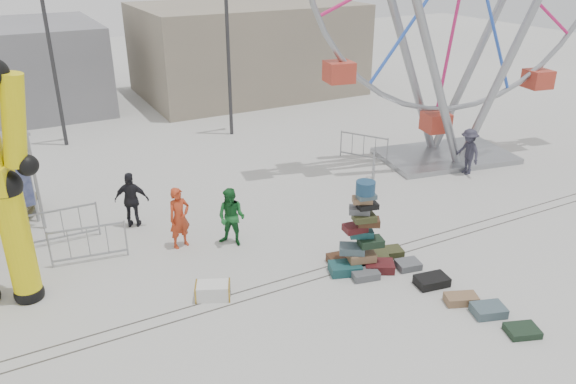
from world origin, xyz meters
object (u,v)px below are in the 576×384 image
barricade_dummy_c (89,244)px  pedestrian_black (132,200)px  pedestrian_red (179,218)px  barricade_wheel_back (364,147)px  lamp_post_left (51,40)px  barricade_wheel_front (373,173)px  pedestrian_grey (468,152)px  lamp_post_right (230,35)px  barricade_dummy_b (63,225)px  pedestrian_green (231,217)px  steamer_trunk (213,291)px  suitcase_tower (361,244)px

barricade_dummy_c → pedestrian_black: (1.61, 1.58, 0.34)m
pedestrian_red → barricade_wheel_back: bearing=7.0°
lamp_post_left → barricade_wheel_front: (9.00, -10.15, -3.93)m
barricade_wheel_front → pedestrian_grey: pedestrian_grey is taller
lamp_post_right → barricade_wheel_front: 9.27m
lamp_post_left → pedestrian_red: lamp_post_left is taller
barricade_dummy_c → pedestrian_grey: 13.95m
barricade_wheel_back → pedestrian_grey: 4.05m
pedestrian_black → pedestrian_grey: bearing=-161.9°
lamp_post_left → barricade_dummy_b: (-1.44, -9.14, -3.93)m
pedestrian_black → pedestrian_green: bearing=157.4°
steamer_trunk → pedestrian_black: (-0.76, 4.82, 0.69)m
barricade_wheel_front → pedestrian_black: (-8.36, 1.07, 0.34)m
suitcase_tower → barricade_dummy_c: 7.47m
lamp_post_left → pedestrian_red: bearing=-82.0°
barricade_dummy_c → pedestrian_red: pedestrian_red is taller
suitcase_tower → pedestrian_black: 7.22m
barricade_dummy_b → barricade_wheel_back: (11.75, 1.47, 0.00)m
barricade_wheel_front → barricade_dummy_b: bearing=120.3°
barricade_wheel_front → barricade_wheel_back: same height
suitcase_tower → barricade_dummy_c: (-6.44, 3.79, -0.17)m
suitcase_tower → pedestrian_red: suitcase_tower is taller
barricade_dummy_b → barricade_wheel_back: same height
suitcase_tower → pedestrian_black: size_ratio=1.44×
barricade_dummy_b → pedestrian_black: (2.08, 0.06, 0.34)m
suitcase_tower → pedestrian_red: 5.23m
suitcase_tower → barricade_wheel_back: size_ratio=1.29×
steamer_trunk → pedestrian_grey: (11.57, 3.21, 0.69)m
lamp_post_right → pedestrian_red: bearing=-121.2°
barricade_wheel_back → pedestrian_red: bearing=-102.2°
suitcase_tower → pedestrian_green: bearing=153.1°
barricade_dummy_c → pedestrian_red: bearing=0.8°
pedestrian_grey → pedestrian_green: bearing=-78.7°
barricade_dummy_c → pedestrian_green: pedestrian_green is taller
lamp_post_right → barricade_dummy_b: bearing=-139.7°
barricade_wheel_front → suitcase_tower: bearing=176.4°
barricade_wheel_front → pedestrian_red: size_ratio=1.09×
barricade_dummy_b → pedestrian_green: bearing=-28.2°
steamer_trunk → barricade_wheel_front: size_ratio=0.43×
lamp_post_left → barricade_wheel_back: size_ratio=4.00×
barricade_dummy_c → barricade_wheel_front: 9.99m
barricade_wheel_front → pedestrian_grey: size_ratio=1.13×
barricade_dummy_b → barricade_wheel_back: 11.84m
lamp_post_right → pedestrian_red: size_ratio=4.35×
steamer_trunk → pedestrian_red: size_ratio=0.47×
barricade_wheel_front → steamer_trunk: bearing=152.2°
suitcase_tower → barricade_dummy_b: suitcase_tower is taller
steamer_trunk → barricade_dummy_c: 4.04m
pedestrian_grey → pedestrian_red: bearing=-82.3°
lamp_post_right → pedestrian_black: 10.17m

